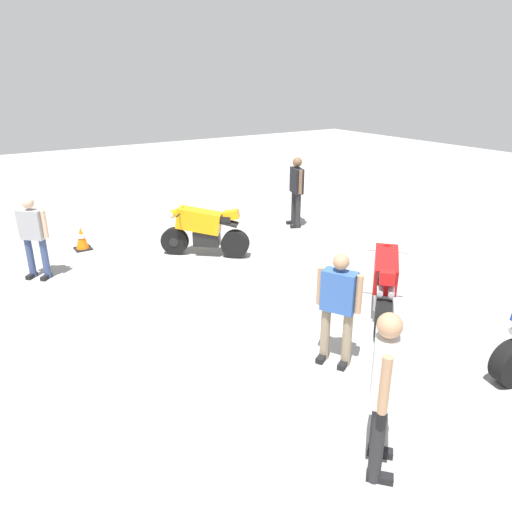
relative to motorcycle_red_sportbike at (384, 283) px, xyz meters
name	(u,v)px	position (x,y,z in m)	size (l,w,h in m)	color
ground_plane	(250,293)	(1.90, 1.37, -0.59)	(40.00, 40.00, 0.00)	#9E9E99
motorcycle_red_sportbike	(384,283)	(0.00, 0.00, 0.00)	(1.47, 1.56, 1.14)	black
motorcycle_orange_sportbike	(204,230)	(4.08, 1.16, 0.00)	(1.43, 1.60, 1.14)	black
person_in_white_shirt	(383,384)	(-2.22, 2.49, 0.41)	(0.55, 0.57, 1.75)	#262628
person_in_black_shirt	(296,187)	(4.72, -1.85, 0.44)	(0.67, 0.44, 1.79)	#262628
person_in_gray_shirt	(33,233)	(4.77, 4.41, 0.31)	(0.53, 0.54, 1.61)	#384772
person_in_blue_shirt	(338,303)	(-0.57, 1.55, 0.30)	(0.60, 0.46, 1.60)	gray
traffic_cone	(82,238)	(5.95, 3.30, -0.33)	(0.36, 0.36, 0.53)	black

